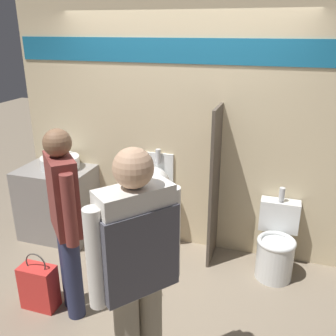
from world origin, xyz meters
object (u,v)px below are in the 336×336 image
at_px(toilet, 276,246).
at_px(person_with_lanyard, 65,218).
at_px(shopping_bag, 39,287).
at_px(cell_phone, 67,175).
at_px(person_in_vest, 137,265).
at_px(sink_basin, 60,162).
at_px(urinal_near_counter, 155,185).

bearing_deg(toilet, person_with_lanyard, -146.64).
bearing_deg(toilet, shopping_bag, -149.53).
distance_m(cell_phone, toilet, 2.30).
relative_size(toilet, person_with_lanyard, 0.53).
height_order(person_in_vest, person_with_lanyard, person_in_vest).
bearing_deg(sink_basin, cell_phone, -42.34).
bearing_deg(sink_basin, person_in_vest, -45.92).
height_order(toilet, shopping_bag, toilet).
height_order(toilet, person_in_vest, person_in_vest).
bearing_deg(shopping_bag, person_with_lanyard, 11.74).
height_order(cell_phone, person_in_vest, person_in_vest).
height_order(sink_basin, toilet, sink_basin).
xyz_separation_m(urinal_near_counter, toilet, (1.31, -0.14, -0.43)).
relative_size(cell_phone, shopping_bag, 0.26).
bearing_deg(shopping_bag, sink_basin, 111.95).
distance_m(toilet, person_with_lanyard, 2.06).
distance_m(sink_basin, shopping_bag, 1.47).
distance_m(sink_basin, cell_phone, 0.27).
distance_m(person_in_vest, shopping_bag, 1.49).
distance_m(toilet, shopping_bag, 2.26).
bearing_deg(urinal_near_counter, person_in_vest, -73.66).
relative_size(sink_basin, toilet, 0.50).
height_order(cell_phone, person_with_lanyard, person_with_lanyard).
bearing_deg(person_in_vest, sink_basin, 83.10).
distance_m(person_with_lanyard, shopping_bag, 0.76).
bearing_deg(urinal_near_counter, person_with_lanyard, -105.08).
relative_size(sink_basin, person_with_lanyard, 0.26).
bearing_deg(cell_phone, sink_basin, 137.66).
bearing_deg(urinal_near_counter, cell_phone, -164.12).
bearing_deg(person_with_lanyard, toilet, -100.16).
height_order(person_in_vest, shopping_bag, person_in_vest).
bearing_deg(cell_phone, person_with_lanyard, -58.33).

